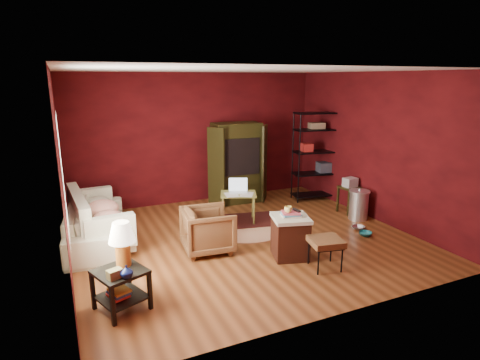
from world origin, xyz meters
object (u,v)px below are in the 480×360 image
object	(u,v)px
armchair	(208,228)
hamper	(290,236)
tv_armoire	(237,162)
sofa	(96,217)
side_table	(121,258)
laptop_desk	(238,196)
wire_shelving	(316,152)

from	to	relation	value
armchair	hamper	distance (m)	1.29
hamper	tv_armoire	size ratio (longest dim) A/B	0.43
sofa	tv_armoire	distance (m)	3.28
side_table	hamper	distance (m)	2.58
laptop_desk	tv_armoire	distance (m)	1.34
laptop_desk	side_table	bearing A→B (deg)	-116.70
armchair	hamper	size ratio (longest dim) A/B	1.03
sofa	hamper	bearing A→B (deg)	-117.42
armchair	wire_shelving	world-z (taller)	wire_shelving
hamper	wire_shelving	world-z (taller)	wire_shelving
side_table	laptop_desk	distance (m)	3.24
armchair	side_table	size ratio (longest dim) A/B	0.74
sofa	hamper	size ratio (longest dim) A/B	2.93
sofa	hamper	distance (m)	3.23
wire_shelving	tv_armoire	bearing A→B (deg)	172.95
sofa	laptop_desk	distance (m)	2.57
side_table	laptop_desk	size ratio (longest dim) A/B	1.28
sofa	wire_shelving	xyz separation A→B (m)	(4.74, 0.56, 0.65)
side_table	laptop_desk	bearing A→B (deg)	40.73
hamper	tv_armoire	world-z (taller)	tv_armoire
tv_armoire	side_table	bearing A→B (deg)	-129.53
armchair	laptop_desk	bearing A→B (deg)	-37.55
laptop_desk	armchair	bearing A→B (deg)	-111.21
sofa	tv_armoire	bearing A→B (deg)	-63.03
laptop_desk	sofa	bearing A→B (deg)	-159.54
tv_armoire	armchair	bearing A→B (deg)	-121.53
wire_shelving	armchair	bearing A→B (deg)	-141.64
side_table	hamper	xyz separation A→B (m)	(2.54, 0.36, -0.29)
sofa	side_table	xyz separation A→B (m)	(0.11, -2.21, 0.20)
sofa	laptop_desk	size ratio (longest dim) A/B	2.68
hamper	armchair	bearing A→B (deg)	145.97
hamper	tv_armoire	bearing A→B (deg)	82.04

